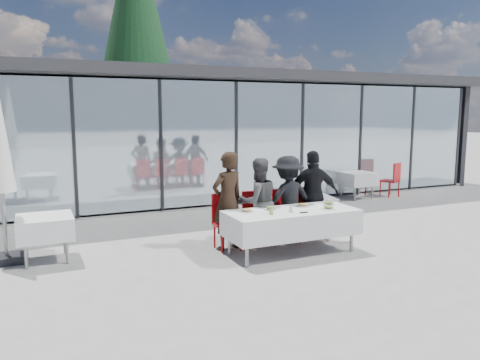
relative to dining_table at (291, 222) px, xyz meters
name	(u,v)px	position (x,y,z in m)	size (l,w,h in m)	color
ground	(275,253)	(-0.26, 0.10, -0.54)	(90.00, 90.00, 0.00)	gray
pavilion	(213,120)	(1.74, 8.26, 1.61)	(14.80, 8.80, 3.44)	gray
treeline	(56,115)	(-2.26, 28.10, 1.66)	(62.50, 2.00, 4.40)	#173A12
dining_table	(291,222)	(0.00, 0.00, 0.00)	(2.26, 0.96, 0.75)	silver
diner_a	(228,201)	(-0.90, 0.66, 0.33)	(0.63, 0.63, 1.73)	black
diner_chair_a	(226,218)	(-0.90, 0.75, 0.00)	(0.44, 0.44, 0.97)	#B00B0F
diner_b	(258,202)	(-0.31, 0.66, 0.26)	(0.77, 0.77, 1.59)	#484848
diner_chair_b	(256,215)	(-0.31, 0.75, 0.00)	(0.44, 0.44, 0.97)	#B00B0F
diner_c	(288,199)	(0.30, 0.66, 0.27)	(1.04, 1.04, 1.61)	black
diner_chair_c	(285,212)	(0.30, 0.75, 0.00)	(0.44, 0.44, 0.97)	#B00B0F
diner_d	(313,195)	(0.86, 0.66, 0.31)	(0.99, 0.99, 1.69)	black
diner_chair_d	(310,210)	(0.86, 0.75, 0.00)	(0.44, 0.44, 0.97)	#B00B0F
plate_a	(247,211)	(-0.76, 0.17, 0.24)	(0.23, 0.23, 0.07)	silver
plate_b	(271,208)	(-0.32, 0.16, 0.24)	(0.23, 0.23, 0.07)	silver
plate_c	(303,205)	(0.34, 0.18, 0.24)	(0.23, 0.23, 0.07)	silver
plate_d	(329,203)	(0.85, 0.13, 0.24)	(0.23, 0.23, 0.07)	silver
plate_extra	(328,208)	(0.62, -0.18, 0.24)	(0.23, 0.23, 0.07)	silver
juice_bottle	(271,211)	(-0.48, -0.16, 0.28)	(0.06, 0.06, 0.14)	#95C853
drinking_glasses	(291,209)	(-0.09, -0.14, 0.26)	(0.07, 0.07, 0.10)	silver
folded_eyeglasses	(304,212)	(0.08, -0.26, 0.22)	(0.14, 0.03, 0.01)	black
spare_table_left	(45,228)	(-3.85, 1.26, 0.02)	(0.86, 0.86, 0.74)	silver
spare_table_right	(357,179)	(4.31, 3.74, 0.02)	(0.86, 0.86, 0.74)	silver
spare_chair_a	(354,176)	(4.66, 4.34, 0.00)	(0.62, 0.62, 0.97)	#B00B0F
spare_chair_b	(393,178)	(5.41, 3.53, 0.00)	(0.58, 0.58, 0.97)	#B00B0F
lounger	(316,193)	(2.91, 3.66, -0.28)	(0.85, 1.42, 0.72)	white
conifer_tree	(136,24)	(0.24, 13.10, 5.45)	(4.00, 4.00, 10.50)	#382316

